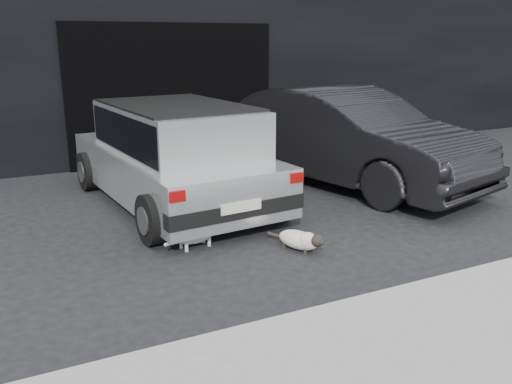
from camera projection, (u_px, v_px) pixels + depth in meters
name	position (u px, v px, depth m)	size (l,w,h in m)	color
ground	(201.00, 232.00, 6.72)	(80.00, 80.00, 0.00)	black
building_facade	(142.00, 30.00, 11.64)	(34.00, 4.00, 5.00)	black
garage_opening	(174.00, 94.00, 10.23)	(4.00, 0.10, 2.60)	black
curb	(408.00, 297.00, 4.89)	(18.00, 0.25, 0.12)	gray
silver_hatchback	(175.00, 150.00, 7.61)	(2.24, 4.10, 1.46)	silver
second_car	(345.00, 136.00, 8.80)	(1.65, 4.72, 1.56)	black
cat_siamese	(302.00, 240.00, 6.10)	(0.43, 0.73, 0.27)	beige
cat_white	(198.00, 232.00, 6.20)	(0.74, 0.34, 0.35)	silver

